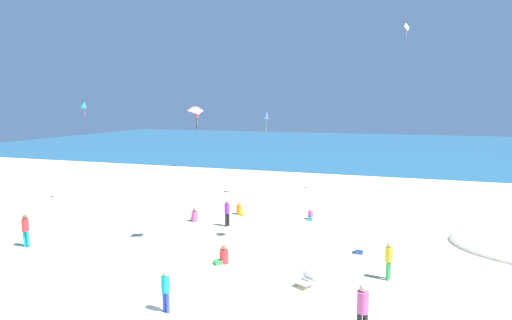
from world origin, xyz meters
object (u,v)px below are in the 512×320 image
at_px(person_0, 195,216).
at_px(person_2, 363,308).
at_px(kite_pink, 197,109).
at_px(kite_white, 407,27).
at_px(kite_red, 197,115).
at_px(person_6, 311,215).
at_px(person_1, 26,228).
at_px(person_3, 166,289).
at_px(person_4, 240,210).
at_px(cooler_box, 359,250).
at_px(person_8, 227,211).
at_px(kite_teal, 84,105).
at_px(person_5, 389,258).
at_px(beach_chair_far_right, 306,279).
at_px(person_7, 223,257).
at_px(kite_blue, 266,115).

height_order(person_0, person_2, person_2).
distance_m(kite_pink, kite_white, 18.45).
bearing_deg(kite_red, person_6, -46.67).
bearing_deg(person_0, kite_white, -84.45).
height_order(person_1, person_6, person_1).
relative_size(person_3, person_4, 1.78).
height_order(cooler_box, person_8, person_8).
xyz_separation_m(person_2, kite_pink, (-7.95, 5.66, 5.64)).
bearing_deg(kite_teal, kite_pink, -27.93).
xyz_separation_m(person_3, person_5, (6.99, 4.98, 0.06)).
relative_size(person_0, person_4, 0.99).
height_order(beach_chair_far_right, person_3, person_3).
xyz_separation_m(person_0, person_4, (2.03, 2.24, 0.00)).
bearing_deg(person_7, person_3, 42.48).
bearing_deg(kite_pink, beach_chair_far_right, -24.45).
xyz_separation_m(person_8, kite_blue, (-0.11, 8.06, 5.22)).
bearing_deg(person_0, person_6, -106.08).
xyz_separation_m(beach_chair_far_right, person_7, (-3.87, 1.15, 0.02)).
relative_size(person_7, kite_blue, 0.55).
bearing_deg(kite_pink, person_8, 91.27).
xyz_separation_m(person_2, person_5, (0.71, 4.66, -0.11)).
bearing_deg(person_2, kite_white, -37.88).
bearing_deg(kite_white, person_6, -121.97).
bearing_deg(person_1, cooler_box, -81.53).
xyz_separation_m(kite_teal, kite_white, (20.80, 8.79, 5.47)).
relative_size(person_3, kite_teal, 1.30).
relative_size(kite_teal, kite_red, 0.79).
relative_size(person_1, kite_white, 1.55).
height_order(cooler_box, kite_blue, kite_blue).
xyz_separation_m(person_2, person_4, (-8.22, 12.00, -0.69)).
distance_m(person_0, person_2, 14.17).
height_order(person_1, kite_blue, kite_blue).
bearing_deg(person_7, kite_teal, -75.01).
bearing_deg(kite_red, kite_white, -21.33).
xyz_separation_m(beach_chair_far_right, kite_pink, (-5.69, 2.59, 6.35)).
xyz_separation_m(person_4, person_5, (8.93, -7.34, 0.58)).
xyz_separation_m(kite_blue, kite_red, (-11.02, 11.09, -0.32)).
height_order(person_6, person_8, person_8).
distance_m(person_7, kite_pink, 6.75).
bearing_deg(person_4, person_7, -44.49).
height_order(beach_chair_far_right, kite_red, kite_red).
distance_m(person_7, kite_blue, 14.60).
height_order(kite_blue, kite_pink, kite_pink).
bearing_deg(person_5, person_8, -9.08).
relative_size(person_0, kite_blue, 0.54).
bearing_deg(person_8, person_0, 19.27).
relative_size(person_2, kite_red, 1.25).
bearing_deg(beach_chair_far_right, kite_teal, -88.58).
xyz_separation_m(beach_chair_far_right, kite_blue, (-5.88, 14.40, 5.80)).
relative_size(person_1, kite_blue, 1.08).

